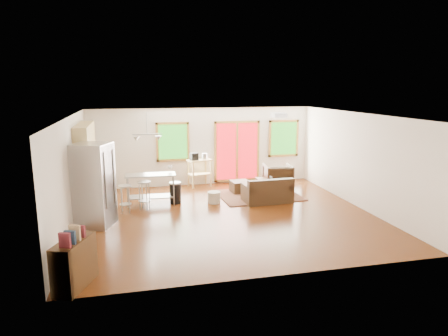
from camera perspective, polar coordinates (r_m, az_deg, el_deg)
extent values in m
cube|color=#381806|center=(10.48, 0.38, -6.82)|extent=(7.50, 7.00, 0.02)
cube|color=white|center=(9.97, 0.40, 7.62)|extent=(7.50, 7.00, 0.02)
cube|color=silver|center=(13.53, -3.10, 3.08)|extent=(7.50, 0.02, 2.60)
cube|color=silver|center=(9.98, -21.11, -0.77)|extent=(0.02, 7.00, 2.60)
cube|color=silver|center=(11.60, 18.76, 1.04)|extent=(0.02, 7.00, 2.60)
cube|color=silver|center=(6.88, 7.27, -5.41)|extent=(7.50, 0.02, 2.60)
cube|color=#1D5915|center=(13.32, -7.32, 3.73)|extent=(0.94, 0.02, 1.14)
cube|color=olive|center=(13.25, -7.39, 6.35)|extent=(1.10, 0.05, 0.08)
cube|color=olive|center=(13.41, -7.25, 1.15)|extent=(1.10, 0.05, 0.08)
cube|color=olive|center=(13.28, -9.51, 3.65)|extent=(0.08, 0.05, 1.30)
cube|color=olive|center=(13.38, -5.14, 3.82)|extent=(0.08, 0.05, 1.30)
cube|color=#B71117|center=(13.77, 1.87, 2.40)|extent=(1.44, 0.02, 1.94)
cube|color=olive|center=(13.65, 1.90, 6.59)|extent=(1.60, 0.05, 0.08)
cube|color=olive|center=(13.97, 1.84, -1.69)|extent=(1.60, 0.05, 0.08)
cube|color=olive|center=(13.60, -1.23, 2.28)|extent=(0.08, 0.05, 2.10)
cube|color=olive|center=(13.99, 4.88, 2.51)|extent=(0.08, 0.05, 2.10)
cube|color=olive|center=(13.77, 1.87, 2.40)|extent=(0.08, 0.05, 1.94)
cube|color=#1D5915|center=(14.25, 8.52, 4.21)|extent=(0.94, 0.02, 1.14)
cube|color=olive|center=(14.18, 8.59, 6.66)|extent=(1.10, 0.05, 0.08)
cube|color=olive|center=(14.34, 8.44, 1.79)|extent=(1.10, 0.05, 0.08)
cube|color=olive|center=(14.07, 6.58, 4.17)|extent=(0.08, 0.05, 1.30)
cube|color=olive|center=(14.44, 10.40, 4.25)|extent=(0.08, 0.05, 1.30)
cube|color=#495931|center=(12.35, 5.01, -3.89)|extent=(2.48, 1.95, 0.02)
cube|color=black|center=(11.70, 6.16, -3.89)|extent=(1.40, 0.83, 0.38)
cube|color=black|center=(11.34, 6.75, -2.50)|extent=(1.37, 0.24, 0.35)
cube|color=black|center=(11.43, 3.43, -2.84)|extent=(0.21, 0.78, 0.15)
cube|color=black|center=(11.85, 8.85, -2.43)|extent=(0.21, 0.78, 0.15)
cube|color=black|center=(11.57, 4.72, -2.77)|extent=(0.58, 0.52, 0.11)
cube|color=black|center=(11.79, 7.47, -2.56)|extent=(0.58, 0.52, 0.11)
cube|color=#38220E|center=(12.74, 7.23, -1.60)|extent=(1.10, 0.68, 0.04)
cube|color=#38220E|center=(12.42, 5.65, -2.94)|extent=(0.07, 0.07, 0.39)
cube|color=#38220E|center=(12.75, 9.51, -2.66)|extent=(0.07, 0.07, 0.39)
cube|color=#38220E|center=(12.85, 4.92, -2.43)|extent=(0.07, 0.07, 0.39)
cube|color=#38220E|center=(13.18, 8.67, -2.17)|extent=(0.07, 0.07, 0.39)
imported|color=black|center=(13.15, 7.68, -1.05)|extent=(0.96, 0.91, 0.89)
cube|color=black|center=(12.62, 2.32, -2.69)|extent=(0.59, 0.59, 0.37)
cylinder|color=beige|center=(11.52, -1.43, -4.21)|extent=(0.48, 0.48, 0.33)
imported|color=silver|center=(12.73, 6.57, -1.25)|extent=(0.22, 0.22, 0.17)
sphere|color=#AA2541|center=(12.72, 6.71, -0.62)|extent=(0.08, 0.08, 0.07)
sphere|color=#AA2541|center=(12.68, 6.46, -0.57)|extent=(0.08, 0.08, 0.07)
sphere|color=#AA2541|center=(12.73, 6.58, -0.44)|extent=(0.08, 0.08, 0.07)
imported|color=maroon|center=(12.46, 8.09, -1.34)|extent=(0.20, 0.05, 0.27)
cube|color=tan|center=(11.77, -18.23, -3.01)|extent=(0.60, 2.20, 0.90)
cube|color=black|center=(11.67, -18.38, -0.78)|extent=(0.64, 2.24, 0.04)
cube|color=tan|center=(11.51, -19.30, 4.21)|extent=(0.36, 2.20, 0.70)
cylinder|color=#B7BABC|center=(11.16, -18.63, -0.76)|extent=(0.12, 0.12, 0.18)
cube|color=black|center=(12.04, -18.25, 0.18)|extent=(0.22, 0.18, 0.20)
cube|color=#B7BABC|center=(9.97, -18.12, -2.34)|extent=(1.03, 1.01, 2.00)
cube|color=gray|center=(9.80, -16.07, -2.44)|extent=(0.28, 0.69, 1.96)
cylinder|color=gray|center=(9.54, -16.59, -1.82)|extent=(0.03, 0.03, 1.33)
cylinder|color=gray|center=(9.98, -15.45, -1.18)|extent=(0.03, 0.03, 1.33)
cube|color=#B7BABC|center=(11.38, -10.48, -0.96)|extent=(1.42, 0.62, 0.04)
cube|color=gray|center=(11.53, -10.37, -4.03)|extent=(1.32, 0.54, 0.03)
cylinder|color=gray|center=(11.29, -13.61, -3.50)|extent=(0.04, 0.04, 0.85)
cylinder|color=gray|center=(11.29, -7.19, -3.27)|extent=(0.04, 0.04, 0.85)
cylinder|color=gray|center=(11.71, -13.51, -2.96)|extent=(0.04, 0.04, 0.85)
cylinder|color=gray|center=(11.70, -7.31, -2.74)|extent=(0.04, 0.04, 0.85)
imported|color=white|center=(11.63, -7.73, 0.17)|extent=(0.17, 0.15, 0.14)
cylinder|color=#B7BABC|center=(10.84, -13.99, -2.52)|extent=(0.37, 0.37, 0.04)
cylinder|color=gray|center=(11.02, -13.38, -4.26)|extent=(0.03, 0.03, 0.70)
cylinder|color=gray|center=(11.03, -14.36, -4.29)|extent=(0.03, 0.03, 0.70)
cylinder|color=gray|center=(10.85, -14.43, -4.56)|extent=(0.03, 0.03, 0.70)
cylinder|color=gray|center=(10.84, -13.43, -4.53)|extent=(0.03, 0.03, 0.70)
cylinder|color=gray|center=(10.97, -13.87, -5.03)|extent=(0.33, 0.33, 0.02)
cylinder|color=#B7BABC|center=(10.99, -11.37, -2.00)|extent=(0.48, 0.48, 0.04)
cylinder|color=gray|center=(11.15, -10.63, -3.85)|extent=(0.03, 0.03, 0.74)
cylinder|color=gray|center=(11.22, -11.59, -3.80)|extent=(0.03, 0.03, 0.74)
cylinder|color=gray|center=(11.04, -11.95, -4.07)|extent=(0.03, 0.03, 0.74)
cylinder|color=gray|center=(10.97, -10.97, -4.12)|extent=(0.03, 0.03, 0.74)
cylinder|color=gray|center=(11.13, -11.26, -4.61)|extent=(0.44, 0.44, 0.02)
cylinder|color=black|center=(11.55, -6.96, -3.62)|extent=(0.42, 0.42, 0.57)
cylinder|color=#B7BABC|center=(11.47, -6.99, -2.14)|extent=(0.43, 0.43, 0.05)
cube|color=tan|center=(13.27, -3.53, 1.13)|extent=(0.86, 0.67, 0.04)
cube|color=tan|center=(13.37, -3.51, -0.82)|extent=(0.81, 0.62, 0.03)
cube|color=tan|center=(13.06, -4.43, -1.03)|extent=(0.05, 0.05, 0.90)
cube|color=tan|center=(13.33, -1.90, -0.75)|extent=(0.05, 0.05, 0.90)
cube|color=tan|center=(13.41, -5.11, -0.71)|extent=(0.05, 0.05, 0.90)
cube|color=tan|center=(13.67, -2.62, -0.44)|extent=(0.05, 0.05, 0.90)
cube|color=black|center=(13.17, -4.30, 1.66)|extent=(0.29, 0.27, 0.24)
cylinder|color=#B7BABC|center=(13.33, -2.78, 1.70)|extent=(0.21, 0.21, 0.19)
cube|color=#38220E|center=(7.26, -20.59, -12.66)|extent=(0.68, 0.99, 0.82)
cube|color=maroon|center=(6.79, -21.79, -9.58)|extent=(0.19, 0.12, 0.25)
cube|color=#21354F|center=(6.92, -21.14, -9.23)|extent=(0.19, 0.12, 0.23)
cube|color=#9E7E59|center=(7.04, -20.53, -8.66)|extent=(0.19, 0.12, 0.27)
cube|color=maroon|center=(7.17, -19.92, -8.49)|extent=(0.19, 0.12, 0.21)
cube|color=white|center=(11.02, 7.84, 7.48)|extent=(0.35, 0.35, 0.12)
cylinder|color=gray|center=(11.22, -10.97, 6.27)|extent=(0.02, 0.02, 0.60)
cube|color=gray|center=(11.25, -10.92, 4.75)|extent=(0.80, 0.04, 0.03)
cone|color=#B7BABC|center=(11.26, -12.42, 4.08)|extent=(0.18, 0.18, 0.14)
cone|color=#B7BABC|center=(11.28, -9.37, 4.21)|extent=(0.18, 0.18, 0.14)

